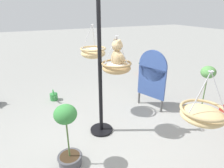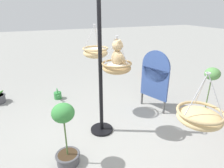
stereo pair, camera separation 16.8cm
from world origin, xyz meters
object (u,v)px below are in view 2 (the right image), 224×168
Objects in this scene: hanging_basket_right_low at (199,117)px; watering_can at (58,95)px; potted_plant_fern_front at (209,91)px; display_sign_board at (155,76)px; potted_plant_flowering_red at (150,70)px; teddy_bear at (118,55)px; display_pole_central at (101,93)px; potted_plant_tall_leafy at (66,135)px; hanging_basket_left_high at (96,52)px; hanging_basket_with_teddy at (117,67)px.

watering_can is (-3.46, -1.28, -1.00)m from hanging_basket_right_low.
display_sign_board is at bearing -138.85° from potted_plant_fern_front.
teddy_bear is at bearing -42.87° from potted_plant_flowering_red.
display_pole_central is at bearing -118.78° from teddy_bear.
potted_plant_tall_leafy is 0.73× the size of display_sign_board.
potted_plant_fern_front is (1.24, 2.05, -0.74)m from hanging_basket_left_high.
watering_can is at bearing -77.33° from potted_plant_flowering_red.
potted_plant_tall_leafy is at bearing -125.56° from hanging_basket_right_low.
hanging_basket_right_low reaches higher than potted_plant_flowering_red.
potted_plant_fern_front is 3.17m from potted_plant_flowering_red.
potted_plant_tall_leafy is (1.36, -0.94, -0.91)m from hanging_basket_left_high.
hanging_basket_right_low is 0.62× the size of potted_plant_tall_leafy.
teddy_bear is 1.37× the size of watering_can.
hanging_basket_with_teddy is 1.40m from display_sign_board.
display_pole_central reaches higher than display_sign_board.
hanging_basket_left_high is (-0.90, -0.12, -0.12)m from teddy_bear.
teddy_bear is 0.69× the size of hanging_basket_left_high.
potted_plant_tall_leafy is at bearing -87.58° from potted_plant_fern_front.
potted_plant_fern_front is at bearing 92.42° from potted_plant_tall_leafy.
display_pole_central is at bearing 18.86° from watering_can.
potted_plant_tall_leafy is at bearing -34.58° from hanging_basket_left_high.
display_pole_central is 0.98m from hanging_basket_left_high.
hanging_basket_left_high reaches higher than hanging_basket_with_teddy.
hanging_basket_with_teddy is at bearing 114.06° from potted_plant_tall_leafy.
potted_plant_flowering_red is 1.45× the size of watering_can.
hanging_basket_with_teddy is 0.99× the size of hanging_basket_right_low.
teddy_bear is at bearing -165.31° from hanging_basket_right_low.
potted_plant_fern_front is 3.41× the size of watering_can.
hanging_basket_left_high is at bearing 36.14° from watering_can.
hanging_basket_right_low is at bearing 20.37° from watering_can.
hanging_basket_right_low is 1.86× the size of watering_can.
hanging_basket_right_low is 2.19m from display_sign_board.
hanging_basket_with_teddy is 0.54× the size of potted_plant_fern_front.
teddy_bear is 1.54m from potted_plant_tall_leafy.
potted_plant_tall_leafy is at bearing -66.01° from display_sign_board.
potted_plant_flowering_red is at bearing 153.11° from hanging_basket_right_low.
teddy_bear is at bearing 7.40° from hanging_basket_left_high.
hanging_basket_left_high is (-0.75, 0.16, 0.61)m from display_pole_central.
potted_plant_tall_leafy is (0.61, -0.78, -0.30)m from display_pole_central.
hanging_basket_left_high is at bearing -106.00° from display_sign_board.
potted_plant_tall_leafy reaches higher than potted_plant_flowering_red.
hanging_basket_with_teddy is 1.84× the size of watering_can.
potted_plant_fern_front is 1.16m from display_sign_board.
potted_plant_fern_front reaches higher than potted_plant_tall_leafy.
hanging_basket_right_low is at bearing 14.69° from teddy_bear.
potted_plant_flowering_red is (-3.07, 0.61, -0.52)m from potted_plant_fern_front.
potted_plant_tall_leafy is at bearing -48.36° from potted_plant_flowering_red.
display_sign_board is (-0.38, 1.45, 0.02)m from display_pole_central.
display_pole_central is 2.16× the size of potted_plant_fern_front.
display_pole_central is at bearing -47.41° from potted_plant_flowering_red.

